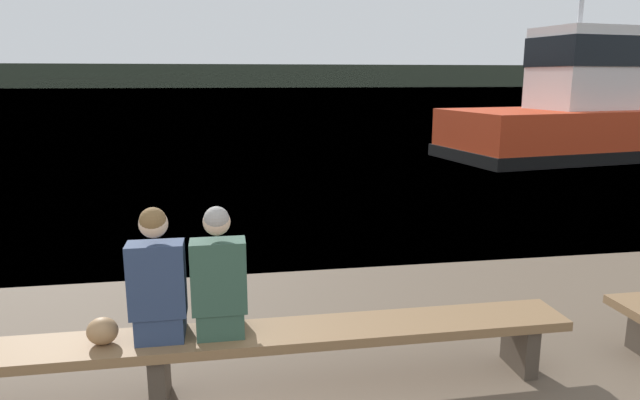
{
  "coord_description": "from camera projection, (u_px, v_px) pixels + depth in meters",
  "views": [
    {
      "loc": [
        0.66,
        -1.6,
        2.4
      ],
      "look_at": [
        1.87,
        5.44,
        0.85
      ],
      "focal_mm": 32.0,
      "sensor_mm": 36.0,
      "label": 1
    }
  ],
  "objects": [
    {
      "name": "person_left",
      "position": [
        158.0,
        283.0,
        4.12
      ],
      "size": [
        0.4,
        0.39,
        1.01
      ],
      "color": "navy",
      "rests_on": "bench_main"
    },
    {
      "name": "tugboat_red",
      "position": [
        571.0,
        117.0,
        17.16
      ],
      "size": [
        7.84,
        4.66,
        6.12
      ],
      "rotation": [
        0.0,
        0.0,
        1.72
      ],
      "color": "red",
      "rests_on": "water_surface"
    },
    {
      "name": "water_surface",
      "position": [
        217.0,
        88.0,
        122.5
      ],
      "size": [
        240.0,
        240.0,
        0.0
      ],
      "primitive_type": "plane",
      "color": "teal",
      "rests_on": "ground"
    },
    {
      "name": "person_right",
      "position": [
        219.0,
        281.0,
        4.2
      ],
      "size": [
        0.4,
        0.39,
        1.0
      ],
      "color": "#2D4C3D",
      "rests_on": "bench_main"
    },
    {
      "name": "shopping_bag",
      "position": [
        102.0,
        331.0,
        4.11
      ],
      "size": [
        0.22,
        0.19,
        0.2
      ],
      "color": "#9E754C",
      "rests_on": "bench_main"
    },
    {
      "name": "bench_main",
      "position": [
        158.0,
        351.0,
        4.22
      ],
      "size": [
        6.42,
        0.49,
        0.5
      ],
      "color": "brown",
      "rests_on": "ground"
    },
    {
      "name": "far_shoreline",
      "position": [
        217.0,
        76.0,
        133.01
      ],
      "size": [
        600.0,
        12.0,
        5.19
      ],
      "primitive_type": "cube",
      "color": "#384233",
      "rests_on": "ground"
    }
  ]
}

